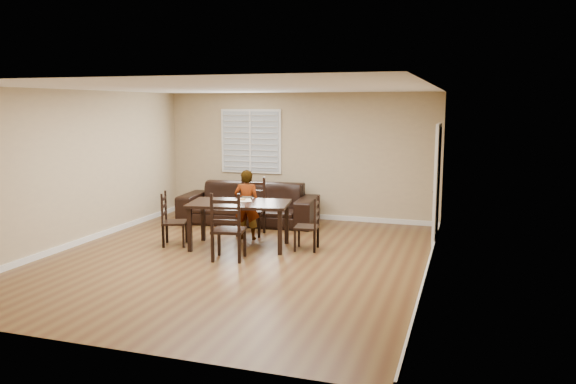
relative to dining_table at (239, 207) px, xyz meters
The scene contains 11 objects.
ground 1.01m from the dining_table, 72.53° to the right, with size 7.00×7.00×0.00m, color brown.
room 1.24m from the dining_table, 63.75° to the right, with size 6.04×7.04×2.72m.
dining_table is the anchor object (origin of this frame).
chair_near 1.10m from the dining_table, 99.68° to the left, with size 0.54×0.51×1.08m.
chair_far 0.93m from the dining_table, 79.85° to the right, with size 0.57×0.54×1.10m.
chair_left 1.30m from the dining_table, 168.94° to the right, with size 0.52×0.54×0.94m.
chair_right 1.30m from the dining_table, ahead, with size 0.42×0.45×0.91m.
child 0.62m from the dining_table, 100.12° to the left, with size 0.47×0.31×1.28m, color gray.
napkin 0.21m from the dining_table, 100.12° to the left, with size 0.33×0.33×0.00m, color silver.
donut 0.22m from the dining_table, 93.78° to the left, with size 0.10×0.10×0.04m.
sofa 2.05m from the dining_table, 107.61° to the left, with size 2.83×1.10×0.83m, color black.
Camera 1 is at (3.50, -8.04, 2.44)m, focal length 35.00 mm.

